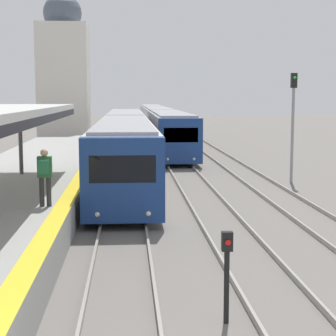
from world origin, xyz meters
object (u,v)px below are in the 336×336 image
(train_far, at_px, (159,121))
(train_near, at_px, (125,138))
(signal_mast_far, at_px, (293,115))
(person_on_platform, at_px, (45,173))
(signal_post_near, at_px, (227,267))

(train_far, bearing_deg, train_near, -98.44)
(train_far, bearing_deg, signal_mast_far, -80.54)
(person_on_platform, xyz_separation_m, signal_post_near, (4.17, -6.23, -0.93))
(signal_post_near, bearing_deg, train_near, 94.65)
(person_on_platform, distance_m, signal_mast_far, 14.67)
(train_near, xyz_separation_m, train_far, (3.21, 21.64, -0.00))
(signal_post_near, relative_size, signal_mast_far, 0.33)
(train_near, relative_size, signal_mast_far, 6.45)
(train_far, height_order, signal_post_near, train_far)
(train_near, bearing_deg, person_on_platform, -97.03)
(person_on_platform, distance_m, train_near, 18.05)
(train_near, distance_m, signal_mast_far, 11.15)
(train_far, height_order, signal_mast_far, signal_mast_far)
(person_on_platform, distance_m, train_far, 39.92)
(person_on_platform, xyz_separation_m, signal_mast_far, (10.28, 10.39, 1.29))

